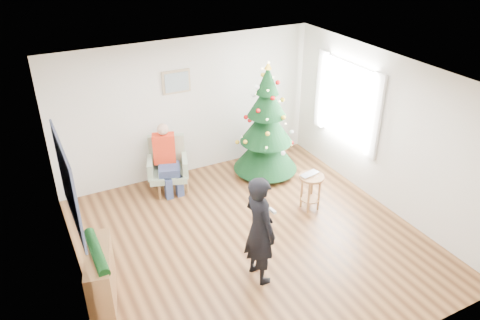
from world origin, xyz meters
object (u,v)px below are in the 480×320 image
stool (310,192)px  standing_man (260,230)px  console (101,278)px  armchair (168,171)px  christmas_tree (266,126)px

stool → standing_man: size_ratio=0.40×
stool → console: bearing=-171.1°
armchair → console: bearing=-107.8°
christmas_tree → stool: christmas_tree is taller
armchair → christmas_tree: bearing=9.2°
console → christmas_tree: bearing=42.5°
standing_man → stool: bearing=-60.6°
stool → console: size_ratio=0.64×
stool → armchair: armchair is taller
armchair → console: (-1.71, -2.29, 0.05)m
christmas_tree → armchair: christmas_tree is taller
console → standing_man: bearing=-0.4°
armchair → standing_man: standing_man is taller
standing_man → christmas_tree: bearing=-36.1°
armchair → console: armchair is taller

